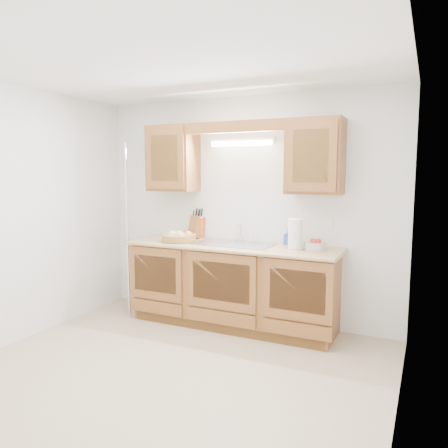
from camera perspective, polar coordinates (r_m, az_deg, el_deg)
The scene contains 17 objects.
room at distance 3.59m, azimuth -6.58°, elevation 0.00°, with size 3.52×3.50×2.50m.
base_cabinets at distance 4.79m, azimuth 1.22°, elevation -8.09°, with size 2.20×0.60×0.86m, color brown.
countertop at distance 4.68m, azimuth 1.16°, elevation -2.92°, with size 2.30×0.63×0.04m, color tan.
upper_cabinet_left at distance 5.14m, azimuth -6.67°, elevation 8.48°, with size 0.55×0.33×0.75m, color brown.
upper_cabinet_right at distance 4.49m, azimuth 11.82°, elevation 8.62°, with size 0.55×0.33×0.75m, color brown.
valance at distance 4.64m, azimuth 1.23°, elevation 12.59°, with size 2.20×0.05×0.12m, color brown.
fluorescent_fixture at distance 4.84m, azimuth 2.34°, elevation 10.66°, with size 0.76×0.08×0.08m.
sink at distance 4.71m, azimuth 1.27°, elevation -3.51°, with size 0.84×0.46×0.36m.
wire_shelf_pole at distance 5.07m, azimuth -12.50°, elevation -0.97°, with size 0.03×0.03×2.00m, color silver.
outlet_plate at distance 4.65m, azimuth 13.51°, elevation 0.17°, with size 0.08×0.01×0.12m, color white.
fruit_basket at distance 4.90m, azimuth -5.90°, elevation -1.66°, with size 0.44×0.44×0.12m.
knife_block at distance 5.13m, azimuth -3.56°, elevation -0.37°, with size 0.17×0.23×0.37m.
orange_canister at distance 5.13m, azimuth -3.18°, elevation -0.43°, with size 0.10×0.10×0.25m.
soap_bottle at distance 4.70m, azimuth 8.36°, elevation -1.70°, with size 0.07×0.08×0.17m, color #224FAD.
sponge at distance 4.73m, azimuth 8.42°, elevation -2.55°, with size 0.12×0.09×0.02m.
paper_towel at distance 4.43m, azimuth 9.29°, elevation -1.32°, with size 0.18×0.18×0.36m.
apple_bowl at distance 4.43m, azimuth 11.84°, elevation -2.72°, with size 0.27×0.27×0.12m.
Camera 1 is at (1.89, -3.03, 1.68)m, focal length 35.00 mm.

